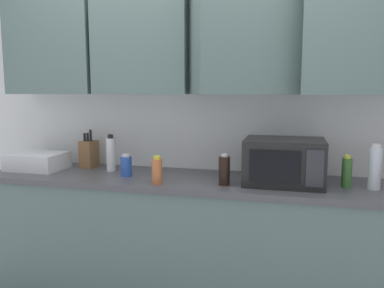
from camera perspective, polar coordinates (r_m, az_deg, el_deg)
The scene contains 11 objects.
wall_back_with_cabinets at distance 2.74m, azimuth 0.55°, elevation 10.09°, with size 3.66×0.60×2.60m.
counter_run at distance 2.72m, azimuth -0.65°, elevation -14.24°, with size 2.79×0.63×0.90m.
microwave at distance 2.45m, azimuth 13.38°, elevation -2.53°, with size 0.48×0.37×0.28m.
dish_rack at distance 3.06m, azimuth -21.77°, elevation -2.36°, with size 0.38×0.30×0.12m, color silver.
knife_block at distance 3.02m, azimuth -14.93°, elevation -1.38°, with size 0.11×0.13×0.29m.
bottle_blue_cleaner at distance 2.65m, azimuth -9.66°, elevation -3.17°, with size 0.08×0.08×0.15m.
bottle_clear_tall at distance 2.49m, azimuth 25.33°, elevation -3.16°, with size 0.07×0.07×0.27m.
bottle_green_oil at distance 2.49m, azimuth 21.81°, elevation -3.87°, with size 0.06×0.06×0.20m.
bottle_spice_jar at distance 2.40m, azimuth -5.17°, elevation -3.97°, with size 0.07×0.07×0.18m.
bottle_white_jar at distance 2.84m, azimuth -11.85°, elevation -1.45°, with size 0.06×0.06×0.26m.
bottle_soy_dark at distance 2.38m, azimuth 4.77°, elevation -3.88°, with size 0.07×0.07×0.19m.
Camera 1 is at (0.65, -2.73, 1.47)m, focal length 36.24 mm.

